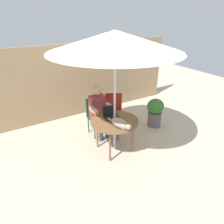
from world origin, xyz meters
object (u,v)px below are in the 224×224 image
object	(u,v)px
chair_occupied	(96,113)
potted_plant_near_fence	(155,111)
patio_umbrella	(115,41)
chair_empty	(114,109)
cat	(120,124)
patio_table	(115,123)
person_seated	(99,109)
laptop	(111,114)

from	to	relation	value
chair_occupied	potted_plant_near_fence	size ratio (longest dim) A/B	1.21
patio_umbrella	chair_empty	distance (m)	1.95
cat	potted_plant_near_fence	size ratio (longest dim) A/B	0.89
chair_occupied	chair_empty	size ratio (longest dim) A/B	1.00
cat	patio_table	bearing A→B (deg)	80.41
chair_occupied	person_seated	size ratio (longest dim) A/B	0.72
patio_table	chair_empty	xyz separation A→B (m)	(0.49, 0.82, -0.12)
chair_empty	potted_plant_near_fence	size ratio (longest dim) A/B	1.21
patio_table	potted_plant_near_fence	world-z (taller)	potted_plant_near_fence
patio_umbrella	cat	bearing A→B (deg)	-99.59
patio_table	person_seated	distance (m)	0.68
chair_empty	cat	bearing A→B (deg)	-115.73
person_seated	laptop	xyz separation A→B (m)	(0.02, -0.49, 0.08)
patio_table	cat	world-z (taller)	cat
laptop	person_seated	bearing A→B (deg)	92.49
chair_occupied	potted_plant_near_fence	bearing A→B (deg)	-18.66
laptop	potted_plant_near_fence	size ratio (longest dim) A/B	0.45
chair_occupied	potted_plant_near_fence	xyz separation A→B (m)	(1.42, -0.48, -0.11)
chair_occupied	potted_plant_near_fence	distance (m)	1.50
patio_table	chair_occupied	xyz separation A→B (m)	(0.00, 0.84, -0.12)
patio_umbrella	person_seated	world-z (taller)	patio_umbrella
chair_occupied	cat	bearing A→B (deg)	-92.45
patio_umbrella	chair_empty	xyz separation A→B (m)	(0.49, 0.82, -1.70)
person_seated	laptop	bearing A→B (deg)	-87.51
patio_table	cat	distance (m)	0.32
patio_umbrella	potted_plant_near_fence	bearing A→B (deg)	14.08
patio_umbrella	chair_occupied	distance (m)	1.89
patio_umbrella	cat	world-z (taller)	patio_umbrella
cat	laptop	bearing A→B (deg)	81.76
person_seated	patio_umbrella	bearing A→B (deg)	-90.00
chair_occupied	chair_empty	bearing A→B (deg)	-1.65
laptop	patio_table	bearing A→B (deg)	-96.24
patio_umbrella	cat	size ratio (longest dim) A/B	3.66
patio_table	laptop	size ratio (longest dim) A/B	2.95
chair_occupied	person_seated	distance (m)	0.23
patio_table	laptop	distance (m)	0.23
patio_table	person_seated	world-z (taller)	person_seated
patio_umbrella	chair_occupied	xyz separation A→B (m)	(0.00, 0.84, -1.70)
person_seated	chair_empty	bearing A→B (deg)	16.45
cat	potted_plant_near_fence	xyz separation A→B (m)	(1.47, 0.64, -0.38)
chair_occupied	laptop	world-z (taller)	laptop
chair_empty	potted_plant_near_fence	xyz separation A→B (m)	(0.94, -0.47, -0.11)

